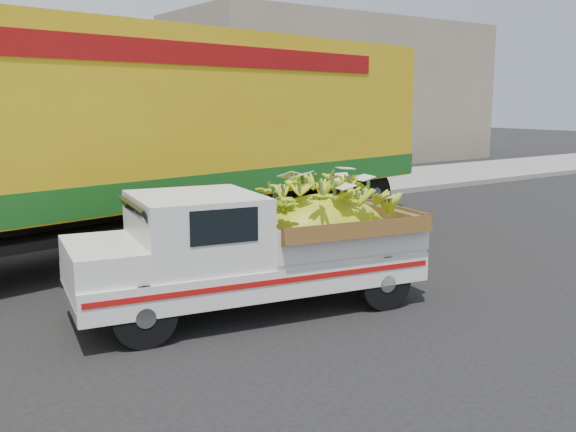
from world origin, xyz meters
TOP-DOWN VIEW (x-y plane):
  - ground at (0.00, 0.00)m, footprint 100.00×100.00m
  - curb at (0.00, 6.68)m, footprint 60.00×0.25m
  - sidewalk at (0.00, 8.78)m, footprint 60.00×4.00m
  - building_right at (14.00, 15.68)m, footprint 14.00×6.00m
  - pickup_truck at (0.30, 0.28)m, footprint 4.57×2.35m
  - semi_trailer at (0.68, 4.24)m, footprint 12.08×4.53m

SIDE VIEW (x-z plane):
  - ground at x=0.00m, z-range 0.00..0.00m
  - sidewalk at x=0.00m, z-range 0.00..0.14m
  - curb at x=0.00m, z-range 0.00..0.15m
  - pickup_truck at x=0.30m, z-range 0.06..1.58m
  - semi_trailer at x=0.68m, z-range 0.22..4.02m
  - building_right at x=14.00m, z-range 0.00..6.00m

